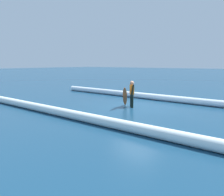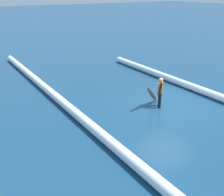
% 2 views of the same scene
% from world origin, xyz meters
% --- Properties ---
extents(ground_plane, '(183.50, 183.50, 0.00)m').
position_xyz_m(ground_plane, '(0.00, 0.00, 0.00)').
color(ground_plane, navy).
extents(surfer, '(0.38, 0.51, 1.44)m').
position_xyz_m(surfer, '(0.20, 0.29, 0.81)').
color(surfer, black).
rests_on(surfer, ground_plane).
extents(surfboard, '(1.08, 1.47, 1.20)m').
position_xyz_m(surfboard, '(0.47, 0.55, 0.59)').
color(surfboard, '#E55926').
rests_on(surfboard, ground_plane).
extents(wave_crest_midground, '(25.11, 1.57, 0.39)m').
position_xyz_m(wave_crest_midground, '(1.21, 4.18, 0.20)').
color(wave_crest_midground, white).
rests_on(wave_crest_midground, ground_plane).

